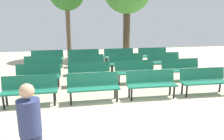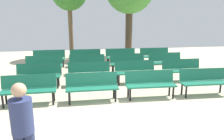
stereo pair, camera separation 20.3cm
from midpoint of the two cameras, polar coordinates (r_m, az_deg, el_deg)
ground_plane at (r=5.70m, az=6.27°, el=-13.22°), size 24.00×24.00×0.00m
bench_r0_c0 at (r=6.96m, az=-20.06°, el=-4.39°), size 1.61×0.50×0.87m
bench_r0_c1 at (r=6.80m, az=-4.39°, el=-3.99°), size 1.60×0.49×0.87m
bench_r0_c2 at (r=7.18m, az=10.72°, el=-3.21°), size 1.62×0.54×0.87m
bench_r0_c3 at (r=7.96m, az=23.45°, el=-2.44°), size 1.61×0.53×0.87m
bench_r1_c0 at (r=8.45m, az=-17.97°, el=-1.02°), size 1.62×0.55×0.87m
bench_r1_c1 at (r=8.36m, az=-5.25°, el=-0.54°), size 1.60×0.48×0.87m
bench_r1_c2 at (r=8.65m, az=6.76°, el=-0.07°), size 1.60×0.49×0.87m
bench_r1_c3 at (r=9.34m, az=18.33°, el=0.36°), size 1.60×0.49×0.87m
bench_r2_c0 at (r=10.06m, az=-16.74°, el=1.43°), size 1.60×0.48×0.87m
bench_r2_c1 at (r=9.95m, az=-5.90°, el=1.81°), size 1.61×0.51×0.87m
bench_r2_c2 at (r=10.19m, az=4.65°, el=2.13°), size 1.61×0.51×0.87m
bench_r2_c3 at (r=10.72m, az=14.26°, el=2.34°), size 1.60×0.50×0.87m
bench_r3_c0 at (r=11.62m, az=-15.60°, el=3.15°), size 1.60×0.49×0.87m
bench_r3_c1 at (r=11.50m, az=-6.44°, el=3.47°), size 1.60×0.49×0.87m
bench_r3_c2 at (r=11.72m, az=2.78°, el=3.75°), size 1.60×0.49×0.87m
bench_r3_c3 at (r=12.21m, az=11.55°, el=3.89°), size 1.61×0.51×0.87m
visitor_with_backpack at (r=3.73m, az=-20.75°, el=-13.55°), size 0.42×0.58×1.65m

